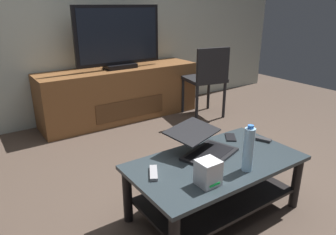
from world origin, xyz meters
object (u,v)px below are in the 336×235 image
water_bottle_near (249,149)px  tv_remote (154,173)px  media_cabinet (121,94)px  laptop (203,145)px  router_box (208,173)px  dining_chair (207,77)px  coffee_table (215,177)px  television (119,39)px  cell_phone (231,137)px  soundbar_remote (260,139)px

water_bottle_near → tv_remote: water_bottle_near is taller
media_cabinet → laptop: (-0.33, -1.91, 0.15)m
router_box → dining_chair: bearing=49.1°
coffee_table → laptop: 0.23m
coffee_table → laptop: size_ratio=2.35×
television → tv_remote: (-0.75, -1.94, -0.56)m
water_bottle_near → cell_phone: water_bottle_near is taller
water_bottle_near → soundbar_remote: (0.41, 0.25, -0.13)m
cell_phone → dining_chair: bearing=93.7°
router_box → cell_phone: size_ratio=1.05×
soundbar_remote → router_box: bearing=175.4°
router_box → water_bottle_near: 0.31m
television → tv_remote: size_ratio=6.47×
water_bottle_near → router_box: bearing=177.5°
television → router_box: 2.33m
dining_chair → water_bottle_near: 2.04m
dining_chair → laptop: 1.83m
laptop → cell_phone: bearing=12.4°
cell_phone → tv_remote: (-0.76, -0.13, 0.01)m
coffee_table → soundbar_remote: bearing=6.8°
water_bottle_near → tv_remote: size_ratio=1.81×
dining_chair → soundbar_remote: bearing=-117.1°
coffee_table → water_bottle_near: water_bottle_near is taller
tv_remote → media_cabinet: bearing=99.4°
laptop → water_bottle_near: size_ratio=1.65×
television → cell_phone: television is taller
router_box → tv_remote: (-0.19, 0.26, -0.06)m
media_cabinet → cell_phone: media_cabinet is taller
media_cabinet → television: bearing=-90.0°
laptop → tv_remote: size_ratio=2.99×
dining_chair → laptop: (-1.22, -1.36, -0.05)m
laptop → water_bottle_near: 0.34m
television → dining_chair: bearing=-30.7°
cell_phone → television: bearing=128.3°
laptop → soundbar_remote: (0.49, -0.08, -0.05)m
tv_remote → soundbar_remote: 0.91m
water_bottle_near → soundbar_remote: 0.50m
media_cabinet → cell_phone: bearing=-89.9°
cell_phone → tv_remote: tv_remote is taller
dining_chair → soundbar_remote: (-0.74, -1.44, -0.10)m
laptop → soundbar_remote: size_ratio=2.99×
coffee_table → media_cabinet: size_ratio=0.58×
media_cabinet → router_box: (-0.56, -2.22, 0.16)m
media_cabinet → laptop: size_ratio=4.03×
water_bottle_near → tv_remote: (-0.49, 0.27, -0.13)m
soundbar_remote → television: bearing=71.6°
router_box → cell_phone: router_box is taller
coffee_table → cell_phone: bearing=31.9°
media_cabinet → cell_phone: 1.84m
laptop → tv_remote: 0.43m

